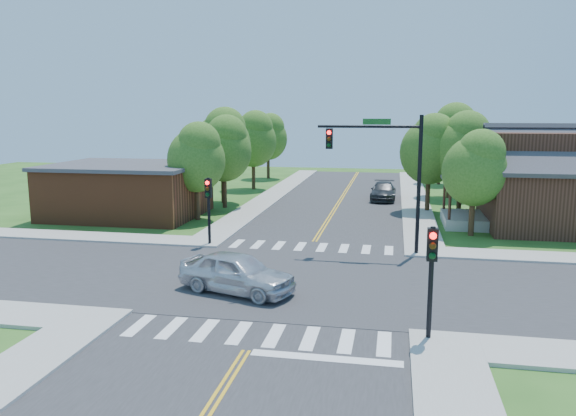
% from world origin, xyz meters
% --- Properties ---
extents(ground, '(100.00, 100.00, 0.00)m').
position_xyz_m(ground, '(0.00, 0.00, 0.00)').
color(ground, '#2B551A').
rests_on(ground, ground).
extents(road_ns, '(10.00, 90.00, 0.04)m').
position_xyz_m(road_ns, '(0.00, 0.00, 0.02)').
color(road_ns, '#2D2D30').
rests_on(road_ns, ground).
extents(road_ew, '(90.00, 10.00, 0.04)m').
position_xyz_m(road_ew, '(0.00, 0.00, 0.03)').
color(road_ew, '#2D2D30').
rests_on(road_ew, ground).
extents(intersection_patch, '(10.20, 10.20, 0.06)m').
position_xyz_m(intersection_patch, '(0.00, 0.00, 0.00)').
color(intersection_patch, '#2D2D30').
rests_on(intersection_patch, ground).
extents(sidewalk_ne, '(40.00, 40.00, 0.14)m').
position_xyz_m(sidewalk_ne, '(15.82, 15.82, 0.07)').
color(sidewalk_ne, '#9E9B93').
rests_on(sidewalk_ne, ground).
extents(sidewalk_nw, '(40.00, 40.00, 0.14)m').
position_xyz_m(sidewalk_nw, '(-15.82, 15.82, 0.07)').
color(sidewalk_nw, '#9E9B93').
rests_on(sidewalk_nw, ground).
extents(crosswalk_north, '(8.85, 2.00, 0.01)m').
position_xyz_m(crosswalk_north, '(0.00, 6.20, 0.05)').
color(crosswalk_north, white).
rests_on(crosswalk_north, ground).
extents(crosswalk_south, '(8.85, 2.00, 0.01)m').
position_xyz_m(crosswalk_south, '(0.00, -6.20, 0.05)').
color(crosswalk_south, white).
rests_on(crosswalk_south, ground).
extents(centerline, '(0.30, 90.00, 0.01)m').
position_xyz_m(centerline, '(0.00, 0.00, 0.05)').
color(centerline, yellow).
rests_on(centerline, ground).
extents(stop_bar, '(4.60, 0.45, 0.09)m').
position_xyz_m(stop_bar, '(2.50, -7.60, 0.00)').
color(stop_bar, white).
rests_on(stop_bar, ground).
extents(signal_mast_ne, '(5.30, 0.42, 7.20)m').
position_xyz_m(signal_mast_ne, '(3.91, 5.59, 4.85)').
color(signal_mast_ne, black).
rests_on(signal_mast_ne, ground).
extents(signal_pole_se, '(0.34, 0.42, 3.80)m').
position_xyz_m(signal_pole_se, '(5.60, -5.62, 2.66)').
color(signal_pole_se, black).
rests_on(signal_pole_se, ground).
extents(signal_pole_nw, '(0.34, 0.42, 3.80)m').
position_xyz_m(signal_pole_nw, '(-5.60, 5.58, 2.66)').
color(signal_pole_nw, black).
rests_on(signal_pole_nw, ground).
extents(house_ne, '(13.05, 8.80, 7.11)m').
position_xyz_m(house_ne, '(15.11, 14.23, 3.33)').
color(house_ne, black).
rests_on(house_ne, ground).
extents(building_nw, '(10.40, 8.40, 3.73)m').
position_xyz_m(building_nw, '(-14.20, 13.20, 1.88)').
color(building_nw, brown).
rests_on(building_nw, ground).
extents(tree_e_a, '(3.75, 3.56, 6.38)m').
position_xyz_m(tree_e_a, '(9.06, 10.95, 4.17)').
color(tree_e_a, '#382314').
rests_on(tree_e_a, ground).
extents(tree_e_b, '(4.38, 4.16, 7.44)m').
position_xyz_m(tree_e_b, '(9.10, 18.16, 4.88)').
color(tree_e_b, '#382314').
rests_on(tree_e_b, ground).
extents(tree_e_c, '(4.78, 4.54, 8.12)m').
position_xyz_m(tree_e_c, '(9.06, 26.10, 5.32)').
color(tree_e_c, '#382314').
rests_on(tree_e_c, ground).
extents(tree_e_d, '(4.14, 3.94, 7.04)m').
position_xyz_m(tree_e_d, '(8.92, 35.25, 4.61)').
color(tree_e_d, '#382314').
rests_on(tree_e_d, ground).
extents(tree_w_a, '(3.95, 3.75, 6.71)m').
position_xyz_m(tree_w_a, '(-8.78, 12.69, 4.39)').
color(tree_w_a, '#382314').
rests_on(tree_w_a, ground).
extents(tree_w_b, '(4.55, 4.32, 7.73)m').
position_xyz_m(tree_w_b, '(-9.19, 19.98, 5.06)').
color(tree_w_b, '#382314').
rests_on(tree_w_b, ground).
extents(tree_w_c, '(4.40, 4.18, 7.48)m').
position_xyz_m(tree_w_c, '(-8.76, 28.27, 4.90)').
color(tree_w_c, '#382314').
rests_on(tree_w_c, ground).
extents(tree_w_d, '(4.23, 4.02, 7.19)m').
position_xyz_m(tree_w_d, '(-9.30, 37.01, 4.71)').
color(tree_w_d, '#382314').
rests_on(tree_w_d, ground).
extents(tree_house, '(4.27, 4.06, 7.26)m').
position_xyz_m(tree_house, '(6.91, 18.71, 4.76)').
color(tree_house, '#382314').
rests_on(tree_house, ground).
extents(tree_bldg, '(4.20, 3.99, 7.14)m').
position_xyz_m(tree_bldg, '(-8.39, 17.74, 4.68)').
color(tree_bldg, '#382314').
rests_on(tree_bldg, ground).
extents(car_silver, '(4.91, 6.10, 1.68)m').
position_xyz_m(car_silver, '(-1.84, -2.06, 0.84)').
color(car_silver, silver).
rests_on(car_silver, ground).
extents(car_dgrey, '(2.16, 5.05, 1.45)m').
position_xyz_m(car_dgrey, '(3.50, 23.70, 0.73)').
color(car_dgrey, '#2D2F32').
rests_on(car_dgrey, ground).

